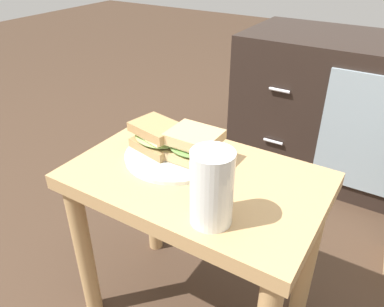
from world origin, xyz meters
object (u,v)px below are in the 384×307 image
Objects in this scene: plate at (176,155)px; sandwich_back at (194,145)px; beer_glass at (212,189)px; tv_cabinet at (359,113)px; sandwich_front at (157,136)px.

sandwich_back reaches higher than plate.
beer_glass is (0.13, -0.16, 0.03)m from sandwich_back.
tv_cabinet is 6.56× the size of beer_glass.
sandwich_front is at bearing -175.12° from plate.
tv_cabinet reaches higher than sandwich_back.
beer_glass reaches higher than sandwich_back.
beer_glass reaches higher than plate.
plate is 1.95× the size of sandwich_back.
sandwich_back is at bearing 4.88° from sandwich_front.
plate is 1.72× the size of sandwich_front.
sandwich_back is at bearing 130.18° from beer_glass.
tv_cabinet is 0.99m from sandwich_front.
tv_cabinet is 0.96m from sandwich_back.
sandwich_front reaches higher than plate.
beer_glass is (0.23, -0.15, 0.03)m from sandwich_front.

